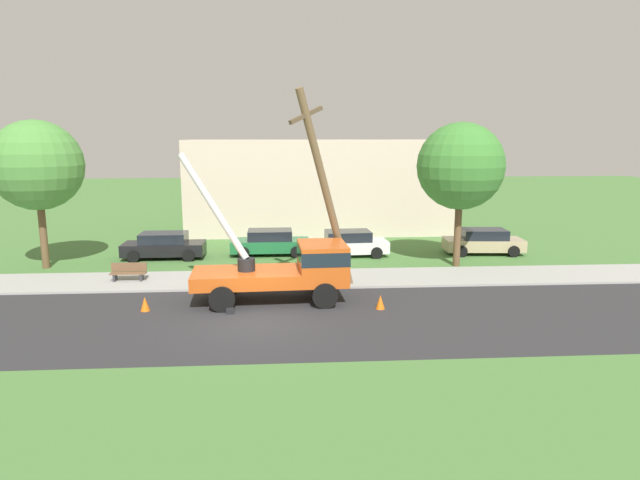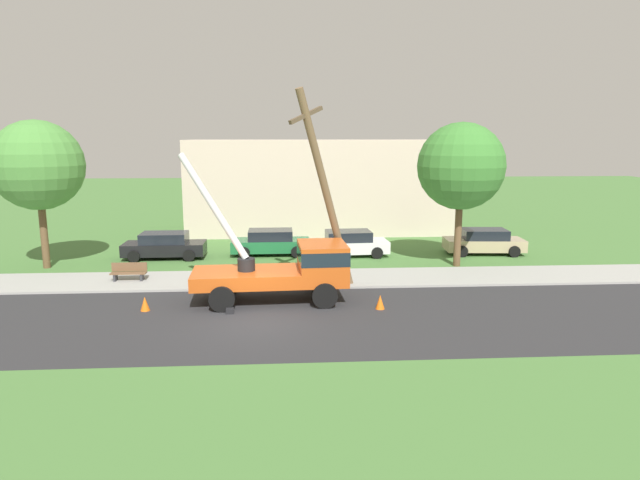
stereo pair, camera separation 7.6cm
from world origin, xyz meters
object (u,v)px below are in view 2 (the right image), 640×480
object	(u,v)px
traffic_cone_ahead	(380,302)
parked_sedan_white	(348,243)
roadside_tree_near	(38,166)
parked_sedan_black	(165,245)
leaning_utility_pole	(326,191)
parked_sedan_tan	(484,242)
roadside_tree_far	(461,167)
utility_truck	(291,267)
traffic_cone_behind	(145,304)
parked_sedan_green	(271,242)
park_bench	(129,272)

from	to	relation	value
traffic_cone_ahead	parked_sedan_white	world-z (taller)	parked_sedan_white
parked_sedan_white	roadside_tree_near	world-z (taller)	roadside_tree_near
parked_sedan_black	roadside_tree_near	distance (m)	7.40
leaning_utility_pole	parked_sedan_black	world-z (taller)	leaning_utility_pole
parked_sedan_tan	roadside_tree_far	xyz separation A→B (m)	(-2.47, -2.87, 4.41)
parked_sedan_white	roadside_tree_far	distance (m)	7.47
utility_truck	traffic_cone_ahead	distance (m)	3.89
roadside_tree_near	traffic_cone_ahead	bearing A→B (deg)	-26.46
utility_truck	parked_sedan_tan	bearing A→B (deg)	37.18
traffic_cone_ahead	traffic_cone_behind	bearing A→B (deg)	177.72
parked_sedan_black	parked_sedan_green	world-z (taller)	same
utility_truck	roadside_tree_far	bearing A→B (deg)	32.75
leaning_utility_pole	traffic_cone_ahead	bearing A→B (deg)	-52.53
traffic_cone_behind	parked_sedan_white	distance (m)	13.01
leaning_utility_pole	roadside_tree_near	distance (m)	14.93
traffic_cone_behind	roadside_tree_near	size ratio (longest dim) A/B	0.08
parked_sedan_white	roadside_tree_far	size ratio (longest dim) A/B	0.61
roadside_tree_far	traffic_cone_ahead	bearing A→B (deg)	-126.78
leaning_utility_pole	traffic_cone_ahead	size ratio (longest dim) A/B	15.30
traffic_cone_behind	parked_sedan_green	xyz separation A→B (m)	(4.59, 10.03, 0.43)
leaning_utility_pole	traffic_cone_ahead	distance (m)	5.20
traffic_cone_behind	roadside_tree_far	bearing A→B (deg)	24.84
traffic_cone_ahead	roadside_tree_far	size ratio (longest dim) A/B	0.08
parked_sedan_tan	roadside_tree_near	world-z (taller)	roadside_tree_near
leaning_utility_pole	roadside_tree_near	world-z (taller)	leaning_utility_pole
traffic_cone_behind	leaning_utility_pole	bearing A→B (deg)	16.94
traffic_cone_behind	parked_sedan_white	size ratio (longest dim) A/B	0.12
roadside_tree_near	park_bench	bearing A→B (deg)	-32.48
utility_truck	park_bench	xyz separation A→B (m)	(-7.41, 3.30, -0.95)
roadside_tree_far	utility_truck	bearing A→B (deg)	-147.25
traffic_cone_ahead	parked_sedan_green	world-z (taller)	parked_sedan_green
roadside_tree_near	parked_sedan_tan	bearing A→B (deg)	4.76
parked_sedan_white	parked_sedan_black	bearing A→B (deg)	179.70
parked_sedan_white	park_bench	distance (m)	11.87
leaning_utility_pole	utility_truck	bearing A→B (deg)	-143.15
parked_sedan_black	roadside_tree_near	size ratio (longest dim) A/B	0.59
traffic_cone_behind	parked_sedan_white	xyz separation A→B (m)	(8.96, 9.42, 0.43)
parked_sedan_green	parked_sedan_tan	bearing A→B (deg)	-2.58
traffic_cone_ahead	traffic_cone_behind	size ratio (longest dim) A/B	1.00
parked_sedan_green	leaning_utility_pole	bearing A→B (deg)	-72.04
parked_sedan_green	park_bench	bearing A→B (deg)	-138.21
parked_sedan_green	traffic_cone_ahead	bearing A→B (deg)	-66.63
traffic_cone_ahead	roadside_tree_near	world-z (taller)	roadside_tree_near
leaning_utility_pole	traffic_cone_behind	bearing A→B (deg)	-163.06
leaning_utility_pole	roadside_tree_far	world-z (taller)	leaning_utility_pole
utility_truck	parked_sedan_green	xyz separation A→B (m)	(-1.04, 8.99, -0.70)
traffic_cone_behind	parked_sedan_black	world-z (taller)	parked_sedan_black
parked_sedan_white	parked_sedan_tan	bearing A→B (deg)	0.48
parked_sedan_black	parked_sedan_green	xyz separation A→B (m)	(5.81, 0.56, 0.00)
parked_sedan_green	roadside_tree_near	xyz separation A→B (m)	(-11.36, -2.51, 4.49)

